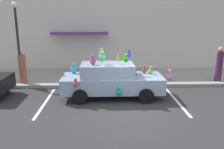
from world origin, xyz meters
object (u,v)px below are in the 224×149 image
plush_covered_car (111,80)px  pedestrian_walking_past (219,65)px  teddy_bear_on_sidewalk (169,75)px  pedestrian_near_shopfront (22,68)px  street_lamp_post (17,35)px

plush_covered_car → pedestrian_walking_past: (5.92, 2.02, 0.21)m
teddy_bear_on_sidewalk → pedestrian_near_shopfront: size_ratio=0.38×
teddy_bear_on_sidewalk → pedestrian_walking_past: pedestrian_walking_past is taller
pedestrian_walking_past → pedestrian_near_shopfront: bearing=-180.0°
teddy_bear_on_sidewalk → pedestrian_near_shopfront: (-7.91, -0.21, 0.49)m
plush_covered_car → pedestrian_near_shopfront: bearing=156.4°
teddy_bear_on_sidewalk → pedestrian_near_shopfront: bearing=-178.5°
street_lamp_post → pedestrian_near_shopfront: street_lamp_post is taller
teddy_bear_on_sidewalk → street_lamp_post: size_ratio=0.16×
plush_covered_car → pedestrian_near_shopfront: (-4.61, 2.02, 0.13)m
teddy_bear_on_sidewalk → pedestrian_walking_past: (2.62, -0.21, 0.57)m
plush_covered_car → pedestrian_near_shopfront: plush_covered_car is taller
pedestrian_near_shopfront → pedestrian_walking_past: (10.54, 0.00, 0.08)m
plush_covered_car → pedestrian_walking_past: plush_covered_car is taller
street_lamp_post → plush_covered_car: bearing=-22.2°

